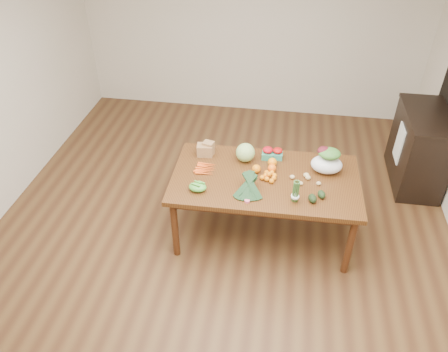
% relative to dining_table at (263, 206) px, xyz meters
% --- Properties ---
extents(floor, '(6.00, 6.00, 0.00)m').
position_rel_dining_table_xyz_m(floor, '(-0.45, -0.21, -0.38)').
color(floor, '#55391D').
rests_on(floor, ground).
extents(room_walls, '(5.02, 6.02, 2.70)m').
position_rel_dining_table_xyz_m(room_walls, '(-0.45, -0.21, 0.97)').
color(room_walls, beige).
rests_on(room_walls, floor).
extents(dining_table, '(1.88, 1.07, 0.75)m').
position_rel_dining_table_xyz_m(dining_table, '(0.00, 0.00, 0.00)').
color(dining_table, '#513012').
rests_on(dining_table, floor).
extents(cabinet, '(0.52, 1.02, 0.94)m').
position_rel_dining_table_xyz_m(cabinet, '(1.77, 1.24, 0.10)').
color(cabinet, black).
rests_on(cabinet, floor).
extents(dish_towel, '(0.02, 0.28, 0.45)m').
position_rel_dining_table_xyz_m(dish_towel, '(1.51, 1.19, 0.18)').
color(dish_towel, white).
rests_on(dish_towel, cabinet).
extents(paper_bag, '(0.22, 0.19, 0.15)m').
position_rel_dining_table_xyz_m(paper_bag, '(-0.67, 0.30, 0.45)').
color(paper_bag, '#A26E48').
rests_on(paper_bag, dining_table).
extents(cabbage, '(0.20, 0.20, 0.20)m').
position_rel_dining_table_xyz_m(cabbage, '(-0.24, 0.26, 0.47)').
color(cabbage, '#98B96B').
rests_on(cabbage, dining_table).
extents(strawberry_basket_a, '(0.12, 0.12, 0.10)m').
position_rel_dining_table_xyz_m(strawberry_basket_a, '(-0.01, 0.34, 0.43)').
color(strawberry_basket_a, red).
rests_on(strawberry_basket_a, dining_table).
extents(strawberry_basket_b, '(0.11, 0.11, 0.10)m').
position_rel_dining_table_xyz_m(strawberry_basket_b, '(0.09, 0.36, 0.42)').
color(strawberry_basket_b, '#B1130B').
rests_on(strawberry_basket_b, dining_table).
extents(orange_a, '(0.09, 0.09, 0.09)m').
position_rel_dining_table_xyz_m(orange_a, '(-0.10, 0.07, 0.42)').
color(orange_a, orange).
rests_on(orange_a, dining_table).
extents(orange_b, '(0.09, 0.09, 0.09)m').
position_rel_dining_table_xyz_m(orange_b, '(0.05, 0.21, 0.42)').
color(orange_b, '#FFA60F').
rests_on(orange_b, dining_table).
extents(orange_c, '(0.08, 0.08, 0.08)m').
position_rel_dining_table_xyz_m(orange_c, '(0.05, 0.11, 0.42)').
color(orange_c, orange).
rests_on(orange_c, dining_table).
extents(mandarin_cluster, '(0.18, 0.18, 0.08)m').
position_rel_dining_table_xyz_m(mandarin_cluster, '(0.03, -0.01, 0.42)').
color(mandarin_cluster, orange).
rests_on(mandarin_cluster, dining_table).
extents(carrots, '(0.22, 0.22, 0.03)m').
position_rel_dining_table_xyz_m(carrots, '(-0.61, 0.04, 0.39)').
color(carrots, '#F94E15').
rests_on(carrots, dining_table).
extents(snap_pea_bag, '(0.17, 0.13, 0.08)m').
position_rel_dining_table_xyz_m(snap_pea_bag, '(-0.62, -0.30, 0.41)').
color(snap_pea_bag, green).
rests_on(snap_pea_bag, dining_table).
extents(kale_bunch, '(0.33, 0.41, 0.16)m').
position_rel_dining_table_xyz_m(kale_bunch, '(-0.14, -0.30, 0.45)').
color(kale_bunch, black).
rests_on(kale_bunch, dining_table).
extents(asparagus_bundle, '(0.08, 0.12, 0.26)m').
position_rel_dining_table_xyz_m(asparagus_bundle, '(0.29, -0.33, 0.50)').
color(asparagus_bundle, '#437E39').
rests_on(asparagus_bundle, dining_table).
extents(potato_a, '(0.05, 0.04, 0.04)m').
position_rel_dining_table_xyz_m(potato_a, '(0.26, 0.02, 0.40)').
color(potato_a, tan).
rests_on(potato_a, dining_table).
extents(potato_b, '(0.04, 0.04, 0.04)m').
position_rel_dining_table_xyz_m(potato_b, '(0.35, -0.06, 0.39)').
color(potato_b, '#D8B87C').
rests_on(potato_b, dining_table).
extents(potato_c, '(0.05, 0.05, 0.05)m').
position_rel_dining_table_xyz_m(potato_c, '(0.41, 0.03, 0.40)').
color(potato_c, tan).
rests_on(potato_c, dining_table).
extents(potato_d, '(0.06, 0.05, 0.05)m').
position_rel_dining_table_xyz_m(potato_d, '(0.40, 0.07, 0.40)').
color(potato_d, tan).
rests_on(potato_d, dining_table).
extents(potato_e, '(0.05, 0.04, 0.04)m').
position_rel_dining_table_xyz_m(potato_e, '(0.52, -0.04, 0.39)').
color(potato_e, tan).
rests_on(potato_e, dining_table).
extents(avocado_a, '(0.10, 0.13, 0.07)m').
position_rel_dining_table_xyz_m(avocado_a, '(0.45, -0.30, 0.41)').
color(avocado_a, black).
rests_on(avocado_a, dining_table).
extents(avocado_b, '(0.10, 0.12, 0.07)m').
position_rel_dining_table_xyz_m(avocado_b, '(0.54, -0.22, 0.41)').
color(avocado_b, black).
rests_on(avocado_b, dining_table).
extents(salad_bag, '(0.32, 0.24, 0.24)m').
position_rel_dining_table_xyz_m(salad_bag, '(0.59, 0.20, 0.50)').
color(salad_bag, white).
rests_on(salad_bag, dining_table).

